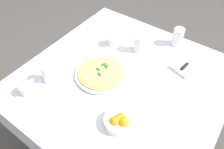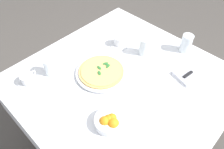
% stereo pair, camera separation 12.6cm
% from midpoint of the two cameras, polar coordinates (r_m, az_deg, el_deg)
% --- Properties ---
extents(ground_plane, '(8.00, 8.00, 0.00)m').
position_cam_midpoint_polar(ground_plane, '(1.90, 4.05, -16.44)').
color(ground_plane, '#4C4742').
extents(dining_table, '(1.17, 1.17, 0.75)m').
position_cam_midpoint_polar(dining_table, '(1.37, 5.42, -5.03)').
color(dining_table, white).
rests_on(dining_table, ground_plane).
extents(pizza_plate, '(0.31, 0.31, 0.02)m').
position_cam_midpoint_polar(pizza_plate, '(1.28, -0.12, 0.34)').
color(pizza_plate, white).
rests_on(pizza_plate, dining_table).
extents(pizza, '(0.28, 0.28, 0.02)m').
position_cam_midpoint_polar(pizza, '(1.27, -0.11, 0.78)').
color(pizza, '#DBAD60').
rests_on(pizza, pizza_plate).
extents(coffee_cup_far_left, '(0.13, 0.13, 0.07)m').
position_cam_midpoint_polar(coffee_cup_far_left, '(1.48, 4.48, 8.91)').
color(coffee_cup_far_left, white).
rests_on(coffee_cup_far_left, dining_table).
extents(coffee_cup_left_edge, '(0.13, 0.13, 0.06)m').
position_cam_midpoint_polar(coffee_cup_left_edge, '(1.30, -19.34, -1.44)').
color(coffee_cup_left_edge, white).
rests_on(coffee_cup_left_edge, dining_table).
extents(water_glass_back_corner, '(0.07, 0.07, 0.13)m').
position_cam_midpoint_polar(water_glass_back_corner, '(1.52, 21.76, 7.57)').
color(water_glass_back_corner, white).
rests_on(water_glass_back_corner, dining_table).
extents(water_glass_near_right, '(0.07, 0.07, 0.12)m').
position_cam_midpoint_polar(water_glass_near_right, '(1.42, 11.33, 7.18)').
color(water_glass_near_right, white).
rests_on(water_glass_near_right, dining_table).
extents(water_glass_right_edge, '(0.07, 0.07, 0.12)m').
position_cam_midpoint_polar(water_glass_right_edge, '(1.30, -13.87, 1.70)').
color(water_glass_right_edge, white).
rests_on(water_glass_right_edge, dining_table).
extents(napkin_folded, '(0.25, 0.18, 0.02)m').
position_cam_midpoint_polar(napkin_folded, '(1.40, 23.45, 0.34)').
color(napkin_folded, silver).
rests_on(napkin_folded, dining_table).
extents(dinner_knife, '(0.20, 0.05, 0.01)m').
position_cam_midpoint_polar(dinner_knife, '(1.39, 23.69, 0.78)').
color(dinner_knife, silver).
rests_on(dinner_knife, napkin_folded).
extents(citrus_bowl, '(0.15, 0.15, 0.07)m').
position_cam_midpoint_polar(citrus_bowl, '(1.07, 2.76, -12.81)').
color(citrus_bowl, white).
rests_on(citrus_bowl, dining_table).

